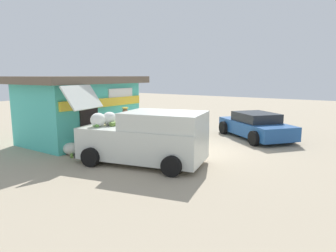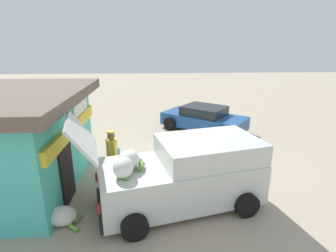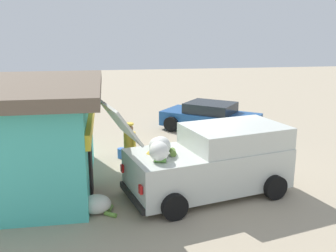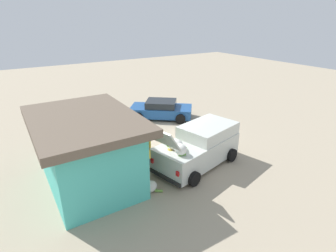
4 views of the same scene
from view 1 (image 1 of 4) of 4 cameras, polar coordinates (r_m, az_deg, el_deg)
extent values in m
plane|color=tan|center=(12.37, 4.45, -4.36)|extent=(60.00, 60.00, 0.00)
cube|color=#4CC6B7|center=(14.31, -16.33, 2.51)|extent=(4.68, 3.12, 2.62)
cube|color=yellow|center=(13.06, -11.92, 4.37)|extent=(4.44, 0.13, 0.36)
cube|color=black|center=(12.62, -14.63, 0.26)|extent=(0.90, 0.06, 2.00)
cube|color=white|center=(13.78, -8.92, 5.81)|extent=(1.50, 0.06, 0.60)
cube|color=brown|center=(14.22, -16.61, 8.37)|extent=(5.42, 3.86, 0.30)
cube|color=silver|center=(10.32, -4.83, -3.17)|extent=(2.81, 4.50, 1.05)
cube|color=silver|center=(9.86, -0.73, 1.03)|extent=(2.36, 2.94, 0.56)
cube|color=black|center=(9.49, 6.27, 0.46)|extent=(1.57, 0.45, 0.43)
cube|color=silver|center=(11.33, -15.86, 5.27)|extent=(1.79, 1.00, 0.85)
ellipsoid|color=silver|center=(10.86, -11.01, 1.40)|extent=(0.56, 0.47, 0.47)
ellipsoid|color=silver|center=(11.00, -10.92, 1.36)|extent=(0.50, 0.41, 0.41)
ellipsoid|color=silver|center=(10.65, -13.08, 1.17)|extent=(0.57, 0.47, 0.47)
cylinder|color=olive|center=(10.63, -10.22, 0.39)|extent=(0.30, 0.18, 0.16)
cylinder|color=#579939|center=(11.02, -9.02, 0.65)|extent=(0.26, 0.24, 0.12)
cylinder|color=#6DB336|center=(11.25, -9.51, 0.92)|extent=(0.23, 0.32, 0.16)
cylinder|color=#65A844|center=(10.59, -13.49, 0.18)|extent=(0.21, 0.30, 0.13)
cube|color=black|center=(11.49, -14.44, -4.43)|extent=(1.75, 0.50, 0.16)
cube|color=red|center=(10.81, -16.82, -2.69)|extent=(0.15, 0.09, 0.20)
cube|color=red|center=(11.98, -12.57, -1.35)|extent=(0.15, 0.09, 0.20)
cylinder|color=black|center=(8.99, 0.65, -7.61)|extent=(0.36, 0.66, 0.63)
cylinder|color=black|center=(10.83, 4.34, -4.66)|extent=(0.36, 0.66, 0.63)
cylinder|color=black|center=(10.28, -14.45, -5.72)|extent=(0.36, 0.66, 0.63)
cylinder|color=black|center=(11.93, -8.87, -3.43)|extent=(0.36, 0.66, 0.63)
cube|color=#1E4C8C|center=(15.00, 16.21, -0.36)|extent=(3.95, 4.32, 0.62)
cube|color=#1E2328|center=(14.92, 16.31, 1.62)|extent=(2.46, 2.52, 0.42)
cylinder|color=black|center=(16.70, 16.39, 0.03)|extent=(0.57, 0.64, 0.64)
cylinder|color=black|center=(15.72, 10.45, -0.31)|extent=(0.57, 0.64, 0.64)
cylinder|color=black|center=(14.50, 22.40, -1.70)|extent=(0.57, 0.64, 0.64)
cylinder|color=black|center=(13.36, 15.93, -2.25)|extent=(0.57, 0.64, 0.64)
cylinder|color=navy|center=(12.78, -7.79, -2.07)|extent=(0.15, 0.15, 0.83)
cylinder|color=navy|center=(12.45, -8.17, -2.38)|extent=(0.15, 0.15, 0.83)
cylinder|color=gold|center=(12.49, -8.05, 0.96)|extent=(0.46, 0.46, 0.59)
sphere|color=brown|center=(12.44, -8.10, 2.81)|extent=(0.22, 0.22, 0.22)
cylinder|color=gold|center=(12.42, -8.11, 3.41)|extent=(0.25, 0.25, 0.05)
cylinder|color=gold|center=(12.72, -7.79, 1.18)|extent=(0.09, 0.09, 0.56)
cylinder|color=gold|center=(12.26, -8.34, 0.86)|extent=(0.09, 0.09, 0.56)
cylinder|color=navy|center=(11.63, -12.15, -3.45)|extent=(0.15, 0.15, 0.79)
cylinder|color=navy|center=(11.36, -13.09, -3.80)|extent=(0.15, 0.15, 0.79)
cylinder|color=gold|center=(11.27, -11.87, -0.82)|extent=(0.48, 0.70, 0.63)
sphere|color=#8C6647|center=(11.08, -10.72, 0.44)|extent=(0.21, 0.21, 0.21)
cylinder|color=gold|center=(11.37, -10.35, -1.04)|extent=(0.09, 0.09, 0.53)
cylinder|color=gold|center=(10.98, -11.67, -1.47)|extent=(0.09, 0.09, 0.53)
ellipsoid|color=silver|center=(12.01, -17.87, -4.10)|extent=(0.55, 0.71, 0.46)
cylinder|color=#6BA035|center=(12.29, -18.43, -4.65)|extent=(0.27, 0.21, 0.12)
cylinder|color=olive|center=(11.86, -16.55, -5.10)|extent=(0.27, 0.17, 0.10)
cylinder|color=olive|center=(12.19, -17.24, -4.65)|extent=(0.28, 0.23, 0.14)
cylinder|color=green|center=(12.25, -17.45, -4.57)|extent=(0.31, 0.22, 0.15)
cylinder|color=#699D3C|center=(11.67, -17.74, -5.38)|extent=(0.27, 0.31, 0.11)
cylinder|color=blue|center=(14.23, -3.22, -1.82)|extent=(0.27, 0.27, 0.33)
camera|label=2|loc=(7.36, -44.40, 16.51)|focal=28.05mm
camera|label=3|loc=(9.17, -65.63, 12.15)|focal=40.51mm
camera|label=4|loc=(13.87, -61.77, 19.20)|focal=28.75mm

